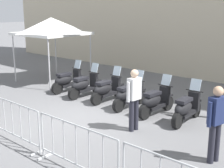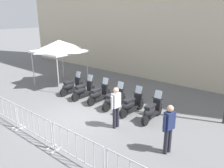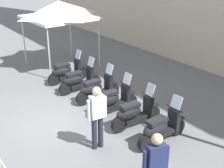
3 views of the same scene
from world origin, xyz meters
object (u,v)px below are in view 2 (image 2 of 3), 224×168
Objects in this scene: motorcycle_2 at (98,94)px; motorcycle_4 at (131,105)px; motorcycle_3 at (113,99)px; canopy_tent at (59,46)px; motorcycle_0 at (71,86)px; barrier_segment_3 at (76,148)px; barrier_segment_1 at (3,109)px; motorcycle_5 at (152,111)px; officer_near_row_end at (169,127)px; officer_mid_plaza at (116,105)px; motorcycle_1 at (83,91)px; barrier_segment_2 at (33,125)px.

motorcycle_2 and motorcycle_4 have the same top height.
canopy_tent is (-5.11, 1.03, 2.06)m from motorcycle_3.
motorcycle_0 is 3.20m from motorcycle_3.
barrier_segment_3 is 0.79× the size of canopy_tent.
motorcycle_4 is at bearing 43.63° from barrier_segment_1.
motorcycle_5 is 6.49m from barrier_segment_1.
motorcycle_4 is 3.26m from officer_near_row_end.
motorcycle_3 is 1.06m from motorcycle_4.
canopy_tent is at bearing 170.15° from motorcycle_4.
barrier_segment_3 is at bearing -80.69° from officer_mid_plaza.
motorcycle_4 is at bearing -1.49° from motorcycle_1.
barrier_segment_3 is at bearing -47.34° from motorcycle_1.
barrier_segment_2 is (-0.67, -4.05, 0.07)m from motorcycle_3.
motorcycle_5 is at bearing -1.33° from motorcycle_4.
motorcycle_5 is 1.00× the size of officer_mid_plaza.
officer_mid_plaza is (-0.86, -1.44, 0.53)m from motorcycle_5.
motorcycle_0 reaches higher than barrier_segment_2.
motorcycle_0 is 1.00× the size of officer_mid_plaza.
motorcycle_0 is at bearing 173.96° from motorcycle_1.
motorcycle_1 is 6.17m from officer_near_row_end.
motorcycle_0 is 0.59× the size of canopy_tent.
barrier_segment_1 and barrier_segment_3 have the same top height.
officer_mid_plaza reaches higher than motorcycle_2.
motorcycle_5 is 2.45m from officer_near_row_end.
barrier_segment_1 is 7.09m from officer_near_row_end.
officer_mid_plaza is at bearing 29.58° from barrier_segment_1.
motorcycle_2 is 4.17m from barrier_segment_2.
canopy_tent is (-4.43, 5.08, 1.99)m from barrier_segment_2.
barrier_segment_2 is (2.38, -0.08, 0.00)m from barrier_segment_1.
motorcycle_4 is (2.13, -0.14, 0.00)m from motorcycle_2.
canopy_tent is at bearing 131.12° from barrier_segment_2.
barrier_segment_3 is at bearing -1.96° from barrier_segment_1.
officer_near_row_end is (6.90, -2.03, 0.53)m from motorcycle_0.
motorcycle_5 is at bearing -1.45° from motorcycle_1.
motorcycle_0 is 0.75× the size of barrier_segment_1.
barrier_segment_1 is at bearing -102.90° from motorcycle_1.
motorcycle_1 is 4.34m from barrier_segment_2.
motorcycle_0 is 1.00× the size of motorcycle_5.
motorcycle_1 and motorcycle_4 have the same top height.
officer_near_row_end is at bearing -18.19° from motorcycle_1.
motorcycle_0 is at bearing 121.02° from barrier_segment_2.
motorcycle_4 is 4.37m from barrier_segment_2.
motorcycle_0 is at bearing 177.18° from motorcycle_3.
barrier_segment_1 is (-3.05, -3.96, 0.07)m from motorcycle_3.
officer_near_row_end is (5.84, -1.92, 0.53)m from motorcycle_1.
motorcycle_2 is 1.00× the size of officer_mid_plaza.
officer_mid_plaza is 7.04m from canopy_tent.
motorcycle_1 is 1.00× the size of motorcycle_2.
barrier_segment_2 is 7.03m from canopy_tent.
motorcycle_5 reaches higher than barrier_segment_2.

